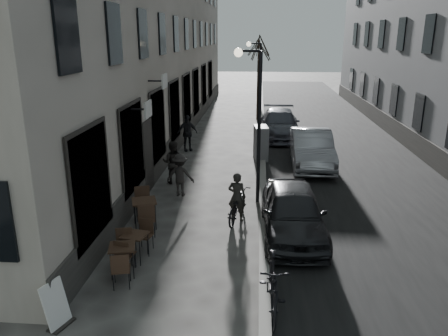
# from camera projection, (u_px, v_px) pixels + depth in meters

# --- Properties ---
(ground) EXTENTS (120.00, 120.00, 0.00)m
(ground) POSITION_uv_depth(u_px,v_px,m) (255.00, 305.00, 9.26)
(ground) COLOR #3A3735
(ground) RESTS_ON ground
(road) EXTENTS (7.30, 60.00, 0.00)m
(road) POSITION_uv_depth(u_px,v_px,m) (328.00, 138.00, 24.20)
(road) COLOR black
(road) RESTS_ON ground
(kerb) EXTENTS (0.25, 60.00, 0.12)m
(kerb) POSITION_uv_depth(u_px,v_px,m) (262.00, 135.00, 24.47)
(kerb) COLOR slate
(kerb) RESTS_ON ground
(streetlamp_near) EXTENTS (0.90, 0.28, 5.09)m
(streetlamp_near) POSITION_uv_depth(u_px,v_px,m) (254.00, 110.00, 14.06)
(streetlamp_near) COLOR black
(streetlamp_near) RESTS_ON ground
(streetlamp_far) EXTENTS (0.90, 0.28, 5.09)m
(streetlamp_far) POSITION_uv_depth(u_px,v_px,m) (257.00, 76.00, 25.49)
(streetlamp_far) COLOR black
(streetlamp_far) RESTS_ON ground
(tree_near) EXTENTS (2.40, 2.40, 5.70)m
(tree_near) POSITION_uv_depth(u_px,v_px,m) (259.00, 48.00, 27.90)
(tree_near) COLOR black
(tree_near) RESTS_ON ground
(tree_far) EXTENTS (2.40, 2.40, 5.70)m
(tree_far) POSITION_uv_depth(u_px,v_px,m) (260.00, 45.00, 33.62)
(tree_far) COLOR black
(tree_far) RESTS_ON ground
(bistro_set_a) EXTENTS (0.74, 1.53, 0.87)m
(bistro_set_a) POSITION_uv_depth(u_px,v_px,m) (123.00, 257.00, 10.32)
(bistro_set_a) COLOR black
(bistro_set_a) RESTS_ON ground
(bistro_set_b) EXTENTS (0.68, 1.47, 0.84)m
(bistro_set_b) POSITION_uv_depth(u_px,v_px,m) (135.00, 244.00, 10.98)
(bistro_set_b) COLOR black
(bistro_set_b) RESTS_ON ground
(bistro_set_c) EXTENTS (0.99, 1.74, 1.00)m
(bistro_set_c) POSITION_uv_depth(u_px,v_px,m) (145.00, 211.00, 12.87)
(bistro_set_c) COLOR black
(bistro_set_c) RESTS_ON ground
(sign_board) EXTENTS (0.48, 0.60, 0.94)m
(sign_board) POSITION_uv_depth(u_px,v_px,m) (57.00, 309.00, 8.49)
(sign_board) COLOR black
(sign_board) RESTS_ON ground
(utility_cabinet) EXTENTS (0.70, 1.10, 1.54)m
(utility_cabinet) POSITION_uv_depth(u_px,v_px,m) (261.00, 143.00, 19.77)
(utility_cabinet) COLOR slate
(utility_cabinet) RESTS_ON ground
(bicycle) EXTENTS (0.98, 1.87, 0.94)m
(bicycle) POSITION_uv_depth(u_px,v_px,m) (237.00, 206.00, 13.35)
(bicycle) COLOR black
(bicycle) RESTS_ON ground
(cyclist_rider) EXTENTS (0.62, 0.47, 1.53)m
(cyclist_rider) POSITION_uv_depth(u_px,v_px,m) (237.00, 197.00, 13.26)
(cyclist_rider) COLOR black
(cyclist_rider) RESTS_ON ground
(pedestrian_near) EXTENTS (0.83, 0.66, 1.65)m
(pedestrian_near) POSITION_uv_depth(u_px,v_px,m) (173.00, 162.00, 16.60)
(pedestrian_near) COLOR black
(pedestrian_near) RESTS_ON ground
(pedestrian_mid) EXTENTS (1.01, 0.62, 1.52)m
(pedestrian_mid) POSITION_uv_depth(u_px,v_px,m) (180.00, 175.00, 15.32)
(pedestrian_mid) COLOR #262321
(pedestrian_mid) RESTS_ON ground
(pedestrian_far) EXTENTS (1.12, 0.85, 1.77)m
(pedestrian_far) POSITION_uv_depth(u_px,v_px,m) (187.00, 133.00, 21.23)
(pedestrian_far) COLOR black
(pedestrian_far) RESTS_ON ground
(car_near) EXTENTS (1.83, 4.29, 1.44)m
(car_near) POSITION_uv_depth(u_px,v_px,m) (293.00, 212.00, 12.26)
(car_near) COLOR black
(car_near) RESTS_ON ground
(car_mid) EXTENTS (1.70, 4.76, 1.56)m
(car_mid) POSITION_uv_depth(u_px,v_px,m) (311.00, 149.00, 18.76)
(car_mid) COLOR #919298
(car_mid) RESTS_ON ground
(car_far) EXTENTS (2.12, 5.17, 1.50)m
(car_far) POSITION_uv_depth(u_px,v_px,m) (280.00, 124.00, 24.05)
(car_far) COLOR #3E3F49
(car_far) RESTS_ON ground
(moped) EXTENTS (0.60, 1.98, 1.18)m
(moped) POSITION_uv_depth(u_px,v_px,m) (273.00, 285.00, 8.91)
(moped) COLOR black
(moped) RESTS_ON ground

